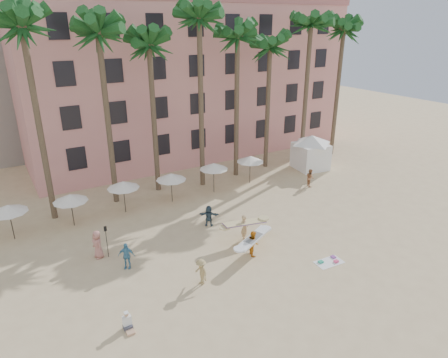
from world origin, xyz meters
name	(u,v)px	position (x,y,z in m)	size (l,w,h in m)	color
ground	(273,272)	(0.00, 0.00, 0.00)	(120.00, 120.00, 0.00)	#D1B789
pink_hotel	(184,79)	(7.00, 26.00, 8.00)	(35.00, 14.00, 16.00)	pink
palm_row	(169,37)	(0.51, 15.00, 12.97)	(44.40, 5.40, 16.30)	brown
umbrella_row	(148,180)	(-3.00, 12.50, 2.33)	(22.50, 2.70, 2.73)	#332B23
cabana	(311,149)	(14.55, 12.63, 2.07)	(5.07, 5.07, 3.50)	white
beach_towel	(329,261)	(3.72, -0.99, 0.03)	(1.87, 1.13, 0.14)	white
carrier_yellow	(245,226)	(0.64, 4.06, 1.07)	(3.11, 1.02, 1.93)	tan
carrier_white	(253,242)	(0.09, 2.26, 0.92)	(3.23, 1.94, 1.69)	orange
beachgoers	(197,228)	(-2.13, 5.86, 0.85)	(20.63, 8.87, 1.88)	tan
paddle	(106,238)	(-8.04, 6.84, 1.41)	(0.18, 0.04, 2.23)	black
seated_man	(128,324)	(-9.09, -0.13, 0.34)	(0.43, 0.75, 0.97)	#3F3F4C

